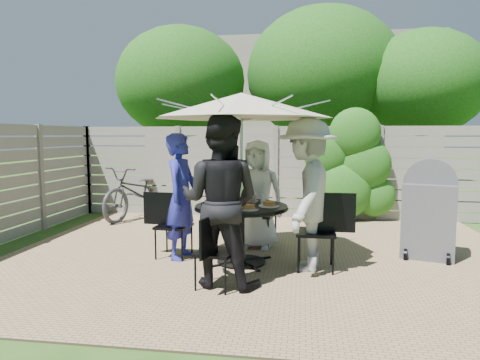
# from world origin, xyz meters

# --- Properties ---
(backyard_envelope) EXTENTS (60.00, 60.00, 5.00)m
(backyard_envelope) POSITION_xyz_m (0.09, 10.29, 2.61)
(backyard_envelope) COLOR #295219
(backyard_envelope) RESTS_ON ground
(patio_table) EXTENTS (1.33, 1.33, 0.77)m
(patio_table) POSITION_xyz_m (-0.23, -0.17, 0.54)
(patio_table) COLOR black
(patio_table) RESTS_ON ground
(umbrella) EXTENTS (2.55, 2.55, 2.19)m
(umbrella) POSITION_xyz_m (-0.23, -0.17, 2.03)
(umbrella) COLOR silver
(umbrella) RESTS_ON ground
(chair_back) EXTENTS (0.56, 0.74, 0.97)m
(chair_back) POSITION_xyz_m (-0.10, 0.79, 0.29)
(chair_back) COLOR black
(chair_back) RESTS_ON ground
(person_back) EXTENTS (0.84, 0.61, 1.60)m
(person_back) POSITION_xyz_m (-0.12, 0.66, 0.80)
(person_back) COLOR silver
(person_back) RESTS_ON ground
(chair_left) EXTENTS (0.66, 0.47, 0.90)m
(chair_left) POSITION_xyz_m (-1.19, -0.03, 0.27)
(chair_left) COLOR black
(chair_left) RESTS_ON ground
(person_left) EXTENTS (0.49, 0.67, 1.69)m
(person_left) POSITION_xyz_m (-1.05, -0.05, 0.84)
(person_left) COLOR #232798
(person_left) RESTS_ON ground
(chair_front) EXTENTS (0.48, 0.63, 0.83)m
(chair_front) POSITION_xyz_m (-0.37, -1.12, 0.25)
(chair_front) COLOR black
(chair_front) RESTS_ON ground
(person_front) EXTENTS (1.01, 0.83, 1.89)m
(person_front) POSITION_xyz_m (-0.35, -0.99, 0.94)
(person_front) COLOR black
(person_front) RESTS_ON ground
(chair_right) EXTENTS (0.70, 0.47, 0.97)m
(chair_right) POSITION_xyz_m (0.73, -0.30, 0.29)
(chair_right) COLOR black
(chair_right) RESTS_ON ground
(person_right) EXTENTS (0.86, 1.30, 1.88)m
(person_right) POSITION_xyz_m (0.59, -0.28, 0.94)
(person_right) COLOR #A9A9A4
(person_right) RESTS_ON ground
(plate_back) EXTENTS (0.26, 0.26, 0.06)m
(plate_back) POSITION_xyz_m (-0.18, 0.19, 0.80)
(plate_back) COLOR white
(plate_back) RESTS_ON patio_table
(plate_left) EXTENTS (0.26, 0.26, 0.06)m
(plate_left) POSITION_xyz_m (-0.59, -0.12, 0.80)
(plate_left) COLOR white
(plate_left) RESTS_ON patio_table
(plate_front) EXTENTS (0.26, 0.26, 0.06)m
(plate_front) POSITION_xyz_m (-0.28, -0.52, 0.80)
(plate_front) COLOR white
(plate_front) RESTS_ON patio_table
(plate_right) EXTENTS (0.26, 0.26, 0.06)m
(plate_right) POSITION_xyz_m (0.13, -0.22, 0.80)
(plate_right) COLOR white
(plate_right) RESTS_ON patio_table
(plate_extra) EXTENTS (0.24, 0.24, 0.06)m
(plate_extra) POSITION_xyz_m (-0.09, -0.49, 0.80)
(plate_extra) COLOR white
(plate_extra) RESTS_ON patio_table
(glass_back) EXTENTS (0.07, 0.07, 0.14)m
(glass_back) POSITION_xyz_m (-0.30, 0.11, 0.84)
(glass_back) COLOR silver
(glass_back) RESTS_ON patio_table
(glass_left) EXTENTS (0.07, 0.07, 0.14)m
(glass_left) POSITION_xyz_m (-0.50, -0.23, 0.84)
(glass_left) COLOR silver
(glass_left) RESTS_ON patio_table
(glass_right) EXTENTS (0.07, 0.07, 0.14)m
(glass_right) POSITION_xyz_m (0.04, -0.10, 0.84)
(glass_right) COLOR silver
(glass_right) RESTS_ON patio_table
(syrup_jug) EXTENTS (0.09, 0.09, 0.16)m
(syrup_jug) POSITION_xyz_m (-0.28, -0.11, 0.85)
(syrup_jug) COLOR #59280C
(syrup_jug) RESTS_ON patio_table
(coffee_cup) EXTENTS (0.08, 0.08, 0.12)m
(coffee_cup) POSITION_xyz_m (-0.10, 0.04, 0.83)
(coffee_cup) COLOR #C6B293
(coffee_cup) RESTS_ON patio_table
(bicycle) EXTENTS (1.27, 2.13, 1.06)m
(bicycle) POSITION_xyz_m (-2.70, 2.60, 0.53)
(bicycle) COLOR #333338
(bicycle) RESTS_ON ground
(bbq_grill) EXTENTS (0.78, 0.68, 1.36)m
(bbq_grill) POSITION_xyz_m (2.22, 0.46, 0.62)
(bbq_grill) COLOR #4F4F53
(bbq_grill) RESTS_ON ground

